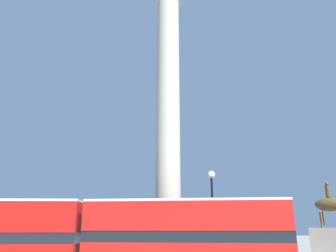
% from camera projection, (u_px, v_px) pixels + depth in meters
% --- Properties ---
extents(monument_column, '(4.68, 4.68, 23.11)m').
position_uv_depth(monument_column, '(168.00, 150.00, 23.09)').
color(monument_column, '#ADA593').
rests_on(monument_column, ground_plane).
extents(bus_b, '(10.52, 3.27, 4.26)m').
position_uv_depth(bus_b, '(186.00, 238.00, 16.92)').
color(bus_b, red).
rests_on(bus_b, ground_plane).
extents(equestrian_statue, '(3.78, 3.46, 6.25)m').
position_uv_depth(equestrian_statue, '(335.00, 242.00, 24.43)').
color(equestrian_statue, '#ADA593').
rests_on(equestrian_statue, ground_plane).
extents(street_lamp, '(0.47, 0.47, 6.32)m').
position_uv_depth(street_lamp, '(213.00, 211.00, 20.23)').
color(street_lamp, black).
rests_on(street_lamp, ground_plane).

